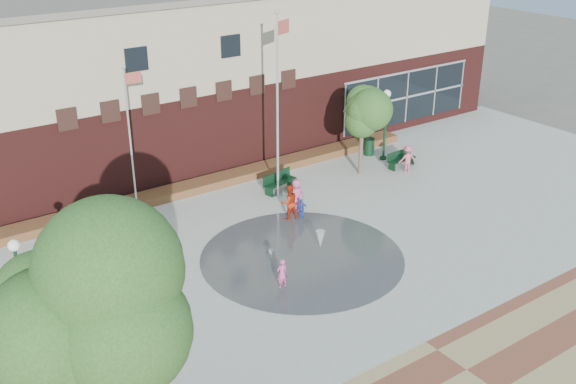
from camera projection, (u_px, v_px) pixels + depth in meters
ground at (349, 290)px, 25.51m from camera, size 120.00×120.00×0.00m
plaza_concrete at (288, 248)px, 28.49m from camera, size 46.00×18.00×0.01m
splash_pad at (302, 257)px, 27.74m from camera, size 8.40×8.40×0.01m
library_building at (145, 75)px, 36.64m from camera, size 44.40×10.40×9.20m
flower_bed at (202, 189)px, 34.15m from camera, size 26.00×1.20×0.40m
flagpole_left at (131, 136)px, 29.62m from camera, size 0.84×0.14×7.14m
flagpole_right at (278, 97)px, 31.25m from camera, size 1.04×0.51×9.04m
lamp_left at (20, 277)px, 22.03m from camera, size 0.38×0.38×3.63m
lamp_right at (386, 117)px, 36.89m from camera, size 0.43×0.43×4.02m
bench_left at (68, 242)px, 28.43m from camera, size 1.65×0.70×0.80m
bench_mid at (280, 185)px, 33.75m from camera, size 2.04×0.99×0.99m
bench_right at (401, 162)px, 36.71m from camera, size 1.85×0.63×0.92m
trash_can at (369, 147)px, 38.33m from camera, size 0.61×0.61×1.01m
tree_big_left at (73, 293)px, 15.59m from camera, size 4.63×4.63×7.40m
tree_mid at (363, 107)px, 34.47m from camera, size 3.00×3.00×5.06m
tree_small_right at (369, 103)px, 37.68m from camera, size 2.36×2.36×4.04m
water_jet_a at (320, 248)px, 28.46m from camera, size 0.40×0.40×0.78m
water_jet_b at (271, 261)px, 27.52m from camera, size 0.20×0.20×0.46m
child_splash at (282, 274)px, 25.39m from camera, size 0.46×0.32×1.23m
adult_red at (289, 202)px, 30.66m from camera, size 0.93×0.79×1.70m
adult_pink at (296, 196)px, 31.45m from camera, size 0.94×0.83×1.61m
child_blue at (302, 209)px, 30.86m from camera, size 0.60×0.30×0.98m
person_bench at (407, 159)px, 35.94m from camera, size 1.10×0.89×1.49m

